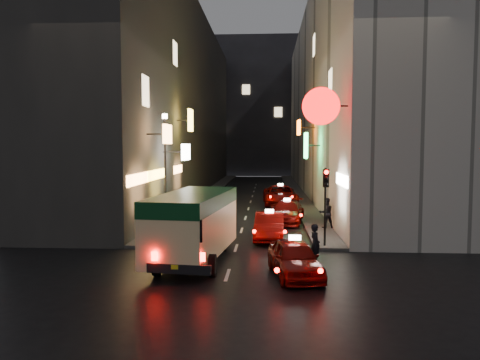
% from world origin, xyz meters
% --- Properties ---
extents(ground, '(120.00, 120.00, 0.00)m').
position_xyz_m(ground, '(0.00, 0.00, 0.00)').
color(ground, black).
rests_on(ground, ground).
extents(building_left, '(7.51, 52.00, 18.00)m').
position_xyz_m(building_left, '(-8.00, 33.99, 9.00)').
color(building_left, '#34322F').
rests_on(building_left, ground).
extents(building_right, '(8.04, 52.00, 18.00)m').
position_xyz_m(building_right, '(8.00, 33.99, 9.00)').
color(building_right, beige).
rests_on(building_right, ground).
extents(building_far, '(30.00, 10.00, 22.00)m').
position_xyz_m(building_far, '(0.00, 66.00, 11.00)').
color(building_far, '#36353B').
rests_on(building_far, ground).
extents(sidewalk_left, '(1.50, 52.00, 0.15)m').
position_xyz_m(sidewalk_left, '(-4.25, 34.00, 0.07)').
color(sidewalk_left, '#4C4947').
rests_on(sidewalk_left, ground).
extents(sidewalk_right, '(1.50, 52.00, 0.15)m').
position_xyz_m(sidewalk_right, '(4.25, 34.00, 0.07)').
color(sidewalk_right, '#4C4947').
rests_on(sidewalk_right, ground).
extents(minibus, '(2.99, 6.64, 2.76)m').
position_xyz_m(minibus, '(-1.49, 5.79, 1.74)').
color(minibus, '#F8DE9B').
rests_on(minibus, ground).
extents(taxi_near, '(2.71, 5.00, 1.68)m').
position_xyz_m(taxi_near, '(2.39, 4.00, 0.75)').
color(taxi_near, '#720906').
rests_on(taxi_near, ground).
extents(taxi_second, '(2.14, 4.92, 1.72)m').
position_xyz_m(taxi_second, '(1.52, 10.57, 0.77)').
color(taxi_second, '#720906').
rests_on(taxi_second, ground).
extents(taxi_third, '(2.67, 5.07, 1.71)m').
position_xyz_m(taxi_third, '(2.60, 15.76, 0.77)').
color(taxi_third, '#720906').
rests_on(taxi_third, ground).
extents(taxi_far, '(2.53, 5.73, 1.97)m').
position_xyz_m(taxi_far, '(2.42, 24.46, 0.90)').
color(taxi_far, '#720906').
rests_on(taxi_far, ground).
extents(pedestrian_crossing, '(0.54, 0.69, 1.82)m').
position_xyz_m(pedestrian_crossing, '(3.27, 5.62, 0.91)').
color(pedestrian_crossing, black).
rests_on(pedestrian_crossing, ground).
extents(pedestrian_sidewalk, '(0.77, 0.55, 1.87)m').
position_xyz_m(pedestrian_sidewalk, '(4.63, 13.25, 1.09)').
color(pedestrian_sidewalk, black).
rests_on(pedestrian_sidewalk, sidewalk_right).
extents(traffic_light, '(0.26, 0.43, 3.50)m').
position_xyz_m(traffic_light, '(4.00, 8.47, 2.69)').
color(traffic_light, black).
rests_on(traffic_light, sidewalk_right).
extents(lamp_post, '(0.28, 0.28, 6.22)m').
position_xyz_m(lamp_post, '(-4.20, 13.00, 3.72)').
color(lamp_post, black).
rests_on(lamp_post, sidewalk_left).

